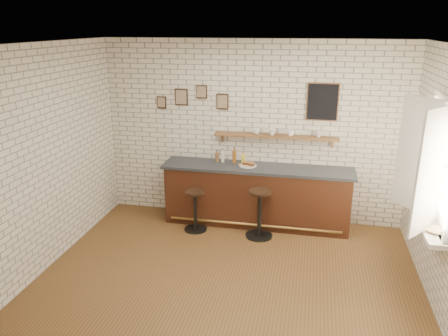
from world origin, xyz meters
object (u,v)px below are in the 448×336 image
at_px(bitters_bottle_brown, 217,157).
at_px(shelf_cup_b, 272,132).
at_px(bar_counter, 257,195).
at_px(bitters_bottle_white, 223,157).
at_px(bitters_bottle_amber, 234,156).
at_px(shelf_cup_c, 291,133).
at_px(book_upper, 429,227).
at_px(ciabatta_sandwich, 249,163).
at_px(sandwich_plate, 248,166).
at_px(bar_stool_right, 260,212).
at_px(shelf_cup_a, 256,131).
at_px(bar_stool_left, 195,209).
at_px(shelf_cup_d, 319,135).
at_px(condiment_bottle_yellow, 243,159).
at_px(book_lower, 429,229).

xyz_separation_m(bitters_bottle_brown, shelf_cup_b, (0.90, 0.07, 0.46)).
bearing_deg(bar_counter, bitters_bottle_white, 167.93).
bearing_deg(bitters_bottle_amber, shelf_cup_c, 4.56).
bearing_deg(book_upper, ciabatta_sandwich, -174.49).
xyz_separation_m(bar_counter, sandwich_plate, (-0.15, 0.00, 0.51)).
bearing_deg(bar_stool_right, shelf_cup_a, 104.05).
height_order(bitters_bottle_amber, book_upper, bitters_bottle_amber).
relative_size(bar_counter, bar_stool_left, 4.58).
height_order(bar_stool_right, shelf_cup_d, shelf_cup_d).
height_order(sandwich_plate, ciabatta_sandwich, ciabatta_sandwich).
xyz_separation_m(bar_counter, bitters_bottle_brown, (-0.70, 0.13, 0.58)).
height_order(ciabatta_sandwich, book_upper, ciabatta_sandwich).
distance_m(bar_counter, bar_stool_left, 1.05).
bearing_deg(bitters_bottle_brown, ciabatta_sandwich, -12.82).
height_order(bitters_bottle_white, condiment_bottle_yellow, bitters_bottle_white).
bearing_deg(sandwich_plate, book_lower, -35.33).
bearing_deg(shelf_cup_d, shelf_cup_c, 151.74).
distance_m(sandwich_plate, bitters_bottle_white, 0.47).
bearing_deg(bar_counter, shelf_cup_a, 105.21).
relative_size(bar_stool_right, shelf_cup_a, 6.81).
relative_size(bar_stool_right, shelf_cup_b, 6.98).
distance_m(ciabatta_sandwich, book_lower, 2.93).
bearing_deg(bar_stool_left, bar_counter, 25.02).
xyz_separation_m(bar_counter, shelf_cup_c, (0.50, 0.20, 1.04)).
relative_size(shelf_cup_c, book_lower, 0.59).
height_order(sandwich_plate, bar_stool_left, sandwich_plate).
bearing_deg(bitters_bottle_amber, bitters_bottle_white, 180.00).
bearing_deg(book_upper, shelf_cup_b, 178.01).
bearing_deg(bitters_bottle_white, bar_stool_left, -120.59).
relative_size(shelf_cup_b, shelf_cup_d, 1.26).
bearing_deg(bitters_bottle_white, shelf_cup_a, 7.45).
distance_m(bitters_bottle_brown, condiment_bottle_yellow, 0.45).
bearing_deg(bitters_bottle_brown, bar_counter, -10.42).
bearing_deg(shelf_cup_b, shelf_cup_d, -77.95).
xyz_separation_m(sandwich_plate, bar_stool_right, (0.26, -0.46, -0.60)).
distance_m(bitters_bottle_white, shelf_cup_d, 1.60).
bearing_deg(bar_counter, book_upper, -36.94).
relative_size(bitters_bottle_brown, bar_stool_right, 0.26).
height_order(ciabatta_sandwich, shelf_cup_a, shelf_cup_a).
height_order(condiment_bottle_yellow, shelf_cup_c, shelf_cup_c).
bearing_deg(bar_stool_left, book_lower, -21.59).
relative_size(shelf_cup_a, shelf_cup_c, 0.93).
distance_m(sandwich_plate, bitters_bottle_amber, 0.30).
height_order(bitters_bottle_amber, bar_stool_right, bitters_bottle_amber).
bearing_deg(condiment_bottle_yellow, sandwich_plate, -51.60).
height_order(ciabatta_sandwich, bitters_bottle_brown, bitters_bottle_brown).
bearing_deg(shelf_cup_c, bitters_bottle_white, 115.52).
xyz_separation_m(bar_stool_left, shelf_cup_a, (0.88, 0.64, 1.18)).
distance_m(bitters_bottle_brown, book_upper, 3.46).
bearing_deg(bar_counter, condiment_bottle_yellow, 153.13).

